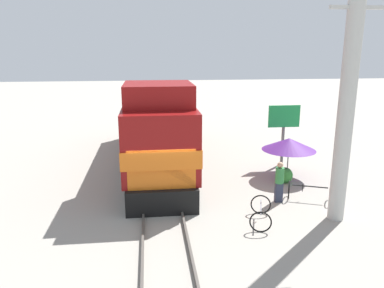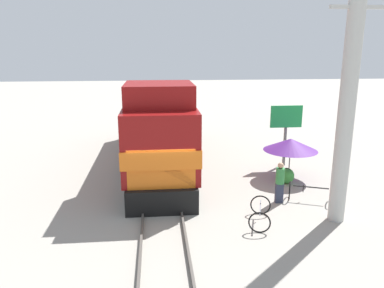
{
  "view_description": "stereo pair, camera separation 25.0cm",
  "coord_description": "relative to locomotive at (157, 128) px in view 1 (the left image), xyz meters",
  "views": [
    {
      "loc": [
        -0.42,
        -14.13,
        6.02
      ],
      "look_at": [
        1.2,
        -0.38,
        2.49
      ],
      "focal_mm": 35.0,
      "sensor_mm": 36.0,
      "label": 1
    },
    {
      "loc": [
        -0.17,
        -14.16,
        6.02
      ],
      "look_at": [
        1.2,
        -0.38,
        2.49
      ],
      "focal_mm": 35.0,
      "sensor_mm": 36.0,
      "label": 2
    }
  ],
  "objects": [
    {
      "name": "vendor_umbrella",
      "position": [
        6.11,
        -2.87,
        -0.33
      ],
      "size": [
        2.53,
        2.53,
        1.95
      ],
      "color": "#4C4C4C",
      "rests_on": "ground_plane"
    },
    {
      "name": "bicycle",
      "position": [
        6.01,
        -5.65,
        -1.61
      ],
      "size": [
        1.84,
        1.32,
        0.75
      ],
      "rotation": [
        0.0,
        0.0,
        -1.95
      ],
      "color": "black",
      "rests_on": "ground_plane"
    },
    {
      "name": "rail_near",
      "position": [
        -0.72,
        -5.14,
        -1.92
      ],
      "size": [
        0.08,
        34.9,
        0.15
      ],
      "primitive_type": "cube",
      "color": "#4C4742",
      "rests_on": "ground_plane"
    },
    {
      "name": "locomotive",
      "position": [
        0.0,
        0.0,
        0.0
      ],
      "size": [
        3.0,
        13.82,
        4.65
      ],
      "color": "black",
      "rests_on": "ground_plane"
    },
    {
      "name": "billboard_sign",
      "position": [
        6.57,
        -0.82,
        0.36
      ],
      "size": [
        1.67,
        0.12,
        3.19
      ],
      "color": "#595959",
      "rests_on": "ground_plane"
    },
    {
      "name": "rail_far",
      "position": [
        0.72,
        -5.14,
        -1.92
      ],
      "size": [
        0.08,
        34.9,
        0.15
      ],
      "primitive_type": "cube",
      "color": "#4C4742",
      "rests_on": "ground_plane"
    },
    {
      "name": "utility_pole",
      "position": [
        6.26,
        -7.39,
        2.18
      ],
      "size": [
        1.8,
        0.56,
        8.29
      ],
      "color": "#B2B2AD",
      "rests_on": "ground_plane"
    },
    {
      "name": "shrub_cluster",
      "position": [
        5.75,
        -3.53,
        -1.64
      ],
      "size": [
        0.72,
        0.72,
        0.72
      ],
      "primitive_type": "sphere",
      "color": "#388C38",
      "rests_on": "ground_plane"
    },
    {
      "name": "ground_plane",
      "position": [
        0.0,
        -5.14,
        -2.0
      ],
      "size": [
        120.0,
        120.0,
        0.0
      ],
      "primitive_type": "plane",
      "color": "gray"
    },
    {
      "name": "bicycle_spare",
      "position": [
        3.43,
        -7.4,
        -1.61
      ],
      "size": [
        1.17,
        1.69,
        0.76
      ],
      "rotation": [
        0.0,
        0.0,
        2.85
      ],
      "color": "black",
      "rests_on": "ground_plane"
    },
    {
      "name": "person_bystander",
      "position": [
        4.71,
        -5.66,
        -1.09
      ],
      "size": [
        0.34,
        0.34,
        1.68
      ],
      "color": "#2D3347",
      "rests_on": "ground_plane"
    }
  ]
}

